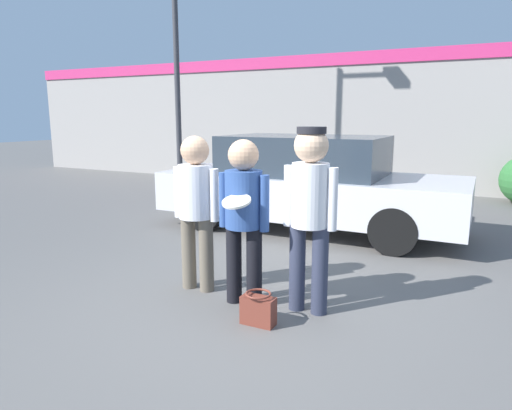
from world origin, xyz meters
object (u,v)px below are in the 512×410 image
(person_right, at_px, (310,204))
(handbag, at_px, (258,309))
(person_middle_with_frisbee, at_px, (244,209))
(street_lamp, at_px, (186,19))
(person_left, at_px, (196,201))
(parked_car_near, at_px, (308,183))

(person_right, height_order, handbag, person_right)
(person_middle_with_frisbee, relative_size, handbag, 5.29)
(person_right, xyz_separation_m, handbag, (-0.29, -0.46, -0.89))
(person_middle_with_frisbee, bearing_deg, street_lamp, 129.47)
(person_left, height_order, person_right, person_right)
(person_left, bearing_deg, person_right, -0.48)
(person_left, bearing_deg, street_lamp, 125.31)
(person_middle_with_frisbee, height_order, street_lamp, street_lamp)
(person_left, distance_m, street_lamp, 6.16)
(parked_car_near, bearing_deg, person_left, -92.38)
(person_middle_with_frisbee, relative_size, street_lamp, 0.26)
(person_left, xyz_separation_m, handbag, (0.94, -0.47, -0.81))
(person_middle_with_frisbee, relative_size, parked_car_near, 0.34)
(street_lamp, relative_size, handbag, 20.32)
(person_middle_with_frisbee, bearing_deg, person_right, 10.39)
(street_lamp, bearing_deg, person_right, -45.54)
(person_left, height_order, parked_car_near, person_left)
(person_right, xyz_separation_m, street_lamp, (-4.40, 4.48, 2.73))
(parked_car_near, relative_size, street_lamp, 0.77)
(person_middle_with_frisbee, bearing_deg, parked_car_near, 99.07)
(person_left, xyz_separation_m, parked_car_near, (0.12, 2.96, -0.20))
(handbag, bearing_deg, person_right, 57.85)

